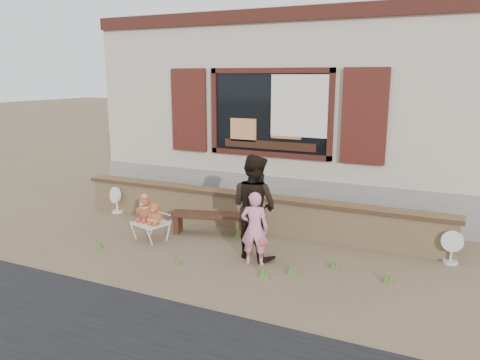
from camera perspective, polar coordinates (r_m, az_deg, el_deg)
The scene contains 12 objects.
ground at distance 7.81m, azimuth -1.88°, elevation -8.06°, with size 80.00×80.00×0.00m, color brown.
shopfront at distance 11.51m, azimuth 8.32°, elevation 8.73°, with size 8.04×5.13×4.00m.
brick_wall at distance 8.56m, azimuth 1.14°, elevation -3.78°, with size 7.10×0.36×0.67m.
bench at distance 8.28m, azimuth -3.21°, elevation -4.78°, with size 1.54×0.71×0.39m.
folding_chair at distance 8.14m, azimuth -10.85°, elevation -5.25°, with size 0.63×0.59×0.32m.
teddy_bear_left at distance 8.17m, azimuth -11.53°, elevation -3.34°, with size 0.33×0.29×0.45m, color brown, non-canonical shape.
teddy_bear_right at distance 7.97m, azimuth -10.29°, elevation -4.00°, with size 0.27×0.23×0.37m, color brown, non-canonical shape.
child at distance 6.91m, azimuth 1.78°, elevation -5.93°, with size 0.41×0.27×1.12m, color pink.
adult at distance 7.15m, azimuth 1.73°, elevation -3.24°, with size 0.78×0.61×1.61m, color black.
fan_left at distance 9.90m, azimuth -14.79°, elevation -2.33°, with size 0.35×0.23×0.54m.
fan_right at distance 7.72m, azimuth 24.41°, elevation -7.42°, with size 0.32×0.22×0.52m.
grass_tufts at distance 7.07m, azimuth 2.60°, elevation -9.77°, with size 4.62×1.55×0.15m.
Camera 1 is at (3.32, -6.51, 2.76)m, focal length 35.00 mm.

